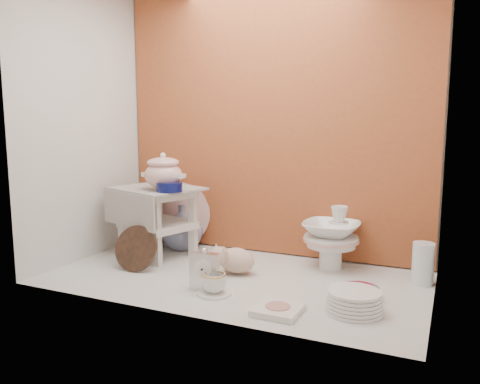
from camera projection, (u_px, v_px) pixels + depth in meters
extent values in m
plane|color=silver|center=(235.00, 277.00, 2.33)|extent=(1.80, 1.80, 0.00)
cube|color=#AA4B2A|center=(272.00, 122.00, 2.67)|extent=(1.80, 0.06, 1.50)
cube|color=silver|center=(84.00, 122.00, 2.59)|extent=(0.06, 1.00, 1.50)
cube|color=silver|center=(444.00, 123.00, 1.86)|extent=(0.06, 1.00, 1.50)
cylinder|color=#090E49|center=(169.00, 187.00, 2.50)|extent=(0.14, 0.14, 0.05)
imported|color=silver|center=(182.00, 227.00, 2.85)|extent=(0.26, 0.26, 0.26)
cube|color=silver|center=(204.00, 269.00, 2.15)|extent=(0.14, 0.07, 0.19)
ellipsoid|color=#CFAA92|center=(237.00, 260.00, 2.38)|extent=(0.28, 0.24, 0.14)
cylinder|color=white|center=(214.00, 293.00, 2.10)|extent=(0.19, 0.19, 0.01)
imported|color=white|center=(214.00, 283.00, 2.10)|extent=(0.13, 0.13, 0.09)
cube|color=white|center=(278.00, 310.00, 1.90)|extent=(0.18, 0.18, 0.03)
cylinder|color=white|center=(354.00, 301.00, 1.90)|extent=(0.24, 0.24, 0.09)
imported|color=silver|center=(359.00, 293.00, 2.05)|extent=(0.22, 0.22, 0.05)
cylinder|color=silver|center=(423.00, 264.00, 2.22)|extent=(0.13, 0.13, 0.20)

